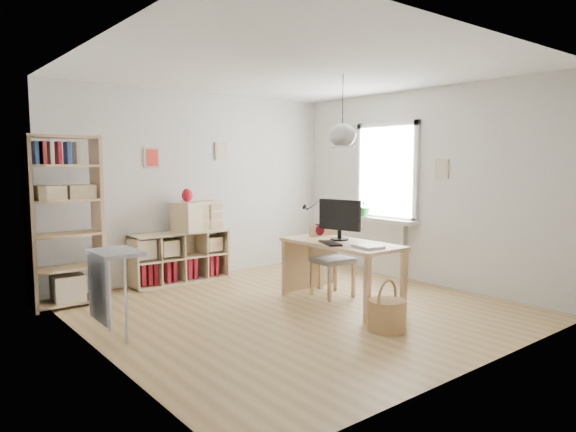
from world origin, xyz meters
TOP-DOWN VIEW (x-y plane):
  - ground at (0.00, 0.00)m, footprint 4.50×4.50m
  - room_shell at (0.55, -0.15)m, footprint 4.50×4.50m
  - window_unit at (2.23, 0.60)m, footprint 0.07×1.16m
  - radiator at (2.19, 0.60)m, footprint 0.10×0.80m
  - windowsill at (2.14, 0.60)m, footprint 0.22×1.20m
  - desk at (0.55, -0.15)m, footprint 0.70×1.50m
  - cube_shelf at (-0.47, 2.08)m, footprint 1.40×0.38m
  - tall_bookshelf at (-2.04, 1.80)m, footprint 0.80×0.38m
  - side_table at (-2.04, 0.35)m, footprint 0.40×0.55m
  - chair at (0.72, 0.22)m, footprint 0.48×0.48m
  - wicker_basket at (0.22, -1.15)m, footprint 0.38×0.38m
  - storage_chest at (1.00, 0.91)m, footprint 0.56×0.61m
  - monitor at (0.63, -0.04)m, footprint 0.23×0.56m
  - keyboard at (0.33, -0.19)m, footprint 0.30×0.43m
  - task_lamp at (0.63, 0.47)m, footprint 0.39×0.14m
  - yarn_ball at (0.67, 0.38)m, footprint 0.16×0.16m
  - paper_tray at (0.47, -0.65)m, footprint 0.27×0.32m
  - drawer_chest at (-0.18, 2.04)m, footprint 0.80×0.57m
  - red_vase at (-0.32, 2.04)m, footprint 0.16×0.16m
  - potted_plant at (2.12, 0.95)m, footprint 0.34×0.32m

SIDE VIEW (x-z plane):
  - ground at x=0.00m, z-range 0.00..0.00m
  - wicker_basket at x=0.22m, z-range -0.09..0.43m
  - storage_chest at x=1.00m, z-range -0.09..0.44m
  - cube_shelf at x=-0.47m, z-range -0.06..0.66m
  - radiator at x=2.19m, z-range 0.00..0.80m
  - chair at x=0.72m, z-range 0.06..0.95m
  - desk at x=0.55m, z-range 0.28..1.03m
  - side_table at x=-2.04m, z-range 0.24..1.09m
  - keyboard at x=0.33m, z-range 0.75..0.77m
  - paper_tray at x=0.47m, z-range 0.75..0.78m
  - yarn_ball at x=0.67m, z-range 0.75..0.91m
  - windowsill at x=2.14m, z-range 0.80..0.86m
  - drawer_chest at x=-0.18m, z-range 0.72..1.13m
  - potted_plant at x=2.12m, z-range 0.86..1.17m
  - monitor at x=0.63m, z-range 0.78..1.27m
  - task_lamp at x=0.63m, z-range 0.82..1.23m
  - tall_bookshelf at x=-2.04m, z-range 0.09..2.09m
  - red_vase at x=-0.32m, z-range 1.13..1.32m
  - window_unit at x=2.23m, z-range 0.82..2.28m
  - room_shell at x=0.55m, z-range -0.25..4.25m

